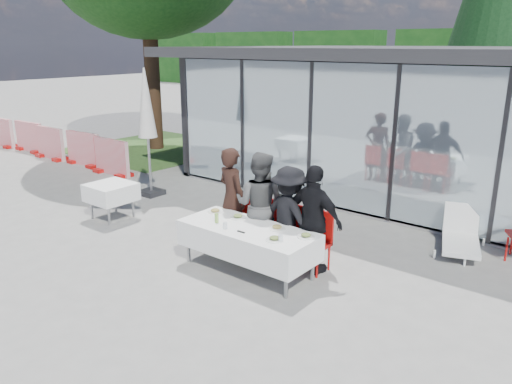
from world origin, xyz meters
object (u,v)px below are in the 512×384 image
Objects in this scene: diner_chair_a at (237,216)px; plate_d at (306,236)px; spare_table_left at (111,192)px; juice_bottle at (217,218)px; construction_barriers at (27,139)px; diner_chair_b at (264,223)px; market_umbrella at (146,112)px; diner_chair_d at (317,238)px; diner_a at (232,198)px; plate_a at (215,211)px; plate_c at (277,228)px; lounger at (461,235)px; diner_b at (260,205)px; diner_c at (289,217)px; plate_extra at (274,239)px; folded_eyeglasses at (241,232)px; dining_table at (248,240)px; diner_d at (314,220)px; plate_b at (238,217)px; diner_chair_c at (293,231)px.

diner_chair_a is 3.68× the size of plate_d.
juice_bottle is at bearing -5.78° from spare_table_left.
diner_chair_a is at bearing -8.94° from construction_barriers.
market_umbrella is (-4.26, 1.03, 1.46)m from diner_chair_b.
construction_barriers is at bearing 172.26° from diner_chair_d.
diner_a is 0.86m from juice_bottle.
plate_a is 1.00× the size of plate_c.
market_umbrella is 7.22m from lounger.
diner_c is (0.61, 0.00, -0.08)m from diner_b.
plate_extra is (-0.16, -0.93, 0.24)m from diner_chair_d.
diner_c reaches higher than plate_c.
folded_eyeglasses is 0.16× the size of spare_table_left.
diner_a is at bearing 152.31° from plate_extra.
plate_a is 4.38m from lounger.
dining_table is at bearing -21.53° from market_umbrella.
plate_d is (0.60, -0.42, -0.06)m from diner_c.
folded_eyeglasses is at bearing -24.56° from plate_a.
diner_a is 2.11× the size of spare_table_left.
plate_a is 0.31× the size of spare_table_left.
market_umbrella reaches higher than plate_d.
diner_d is at bearing 78.50° from plate_extra.
diner_d reaches higher than juice_bottle.
diner_chair_b reaches higher than lounger.
plate_b and plate_extra have the same top height.
diner_a is at bearing -16.42° from diner_b.
plate_a is 1.00× the size of plate_extra.
plate_extra is at bearing -31.02° from diner_chair_a.
diner_chair_b is (0.62, 0.00, 0.00)m from diner_chair_a.
dining_table is 0.21× the size of construction_barriers.
diner_chair_c is 6.96× the size of folded_eyeglasses.
diner_a is 1.03× the size of diner_d.
diner_d reaches higher than dining_table.
dining_table is 16.14× the size of folded_eyeglasses.
plate_extra is at bearing -72.00° from diner_chair_c.
plate_a is 1.00× the size of plate_d.
plate_b is (-0.14, -0.52, 0.24)m from diner_chair_b.
plate_extra is at bearing -14.94° from dining_table.
construction_barriers reaches higher than dining_table.
diner_chair_d is at bearing 33.57° from juice_bottle.
market_umbrella is (-5.34, 1.15, 1.12)m from diner_d.
diner_b reaches higher than juice_bottle.
plate_a is at bearing 17.82° from diner_b.
diner_a is 1.89m from plate_d.
diner_b is 1.09× the size of diner_c.
lounger is at bearing 41.55° from diner_chair_b.
diner_c reaches higher than diner_chair_c.
plate_d is 0.09× the size of market_umbrella.
spare_table_left is 2.25m from market_umbrella.
spare_table_left is (-4.51, 0.37, -0.22)m from plate_extra.
diner_chair_c is 3.09m from lounger.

